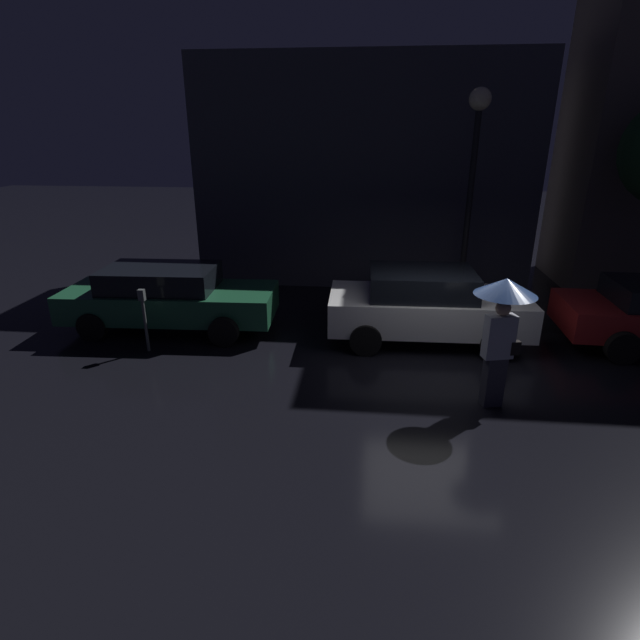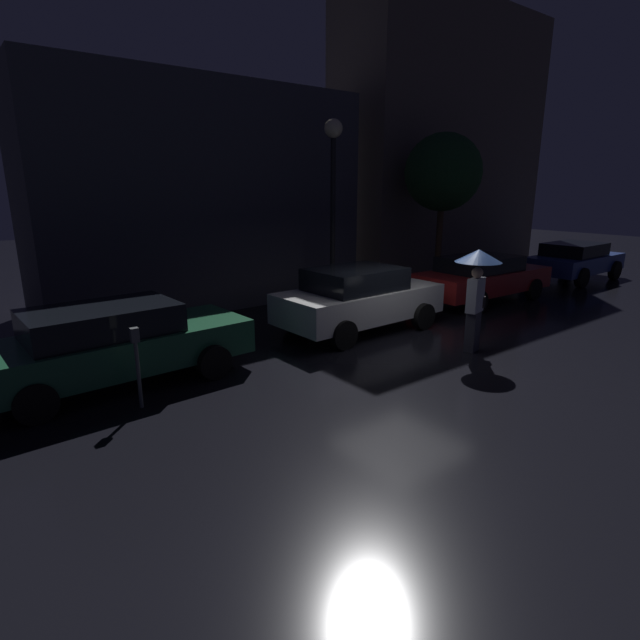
# 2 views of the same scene
# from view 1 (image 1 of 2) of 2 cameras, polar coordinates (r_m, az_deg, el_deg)

# --- Properties ---
(ground_plane) EXTENTS (60.00, 60.00, 0.00)m
(ground_plane) POSITION_cam_1_polar(r_m,az_deg,el_deg) (9.51, 13.05, -5.56)
(ground_plane) COLOR black
(building_facade_left) EXTENTS (9.12, 3.00, 6.01)m
(building_facade_left) POSITION_cam_1_polar(r_m,az_deg,el_deg) (15.01, 5.01, 16.45)
(building_facade_left) COLOR #3D3D47
(building_facade_left) RESTS_ON ground
(parked_car_green) EXTENTS (4.60, 1.90, 1.39)m
(parked_car_green) POSITION_cam_1_polar(r_m,az_deg,el_deg) (11.42, -16.93, 2.56)
(parked_car_green) COLOR #1E5638
(parked_car_green) RESTS_ON ground
(parked_car_white) EXTENTS (4.07, 1.99, 1.50)m
(parked_car_white) POSITION_cam_1_polar(r_m,az_deg,el_deg) (10.52, 12.02, 1.74)
(parked_car_white) COLOR silver
(parked_car_white) RESTS_ON ground
(pedestrian_with_umbrella) EXTENTS (0.92, 0.92, 2.11)m
(pedestrian_with_umbrella) POSITION_cam_1_polar(r_m,az_deg,el_deg) (8.00, 20.16, 0.75)
(pedestrian_with_umbrella) COLOR #383842
(pedestrian_with_umbrella) RESTS_ON ground
(parking_meter) EXTENTS (0.12, 0.10, 1.28)m
(parking_meter) POSITION_cam_1_polar(r_m,az_deg,el_deg) (10.33, -19.47, 0.70)
(parking_meter) COLOR #4C5154
(parking_meter) RESTS_ON ground
(street_lamp_near) EXTENTS (0.49, 0.49, 5.03)m
(street_lamp_near) POSITION_cam_1_polar(r_m,az_deg,el_deg) (12.42, 17.26, 17.93)
(street_lamp_near) COLOR black
(street_lamp_near) RESTS_ON ground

